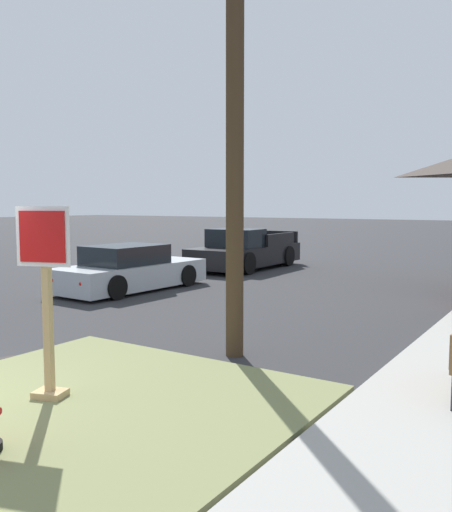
{
  "coord_description": "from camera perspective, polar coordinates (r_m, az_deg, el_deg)",
  "views": [
    {
      "loc": [
        6.55,
        -2.7,
        2.37
      ],
      "look_at": [
        1.55,
        4.98,
        1.49
      ],
      "focal_mm": 38.21,
      "sensor_mm": 36.0,
      "label": 1
    }
  ],
  "objects": [
    {
      "name": "manhole_cover",
      "position": [
        8.9,
        -21.22,
        -10.28
      ],
      "size": [
        0.7,
        0.7,
        0.02
      ],
      "primitive_type": "cylinder",
      "color": "black",
      "rests_on": "ground"
    },
    {
      "name": "utility_pole",
      "position": [
        8.73,
        0.95,
        22.66
      ],
      "size": [
        1.75,
        0.27,
        9.43
      ],
      "color": "#42301E",
      "rests_on": "ground"
    },
    {
      "name": "parked_sedan_silver",
      "position": [
        15.22,
        -10.01,
        -1.49
      ],
      "size": [
        2.04,
        4.52,
        1.25
      ],
      "color": "#ADB2B7",
      "rests_on": "ground"
    },
    {
      "name": "grass_corner_patch",
      "position": [
        6.74,
        -14.1,
        -14.91
      ],
      "size": [
        4.77,
        4.44,
        0.08
      ],
      "primitive_type": "cube",
      "color": "olive",
      "rests_on": "ground"
    },
    {
      "name": "pickup_truck_black",
      "position": [
        19.93,
        1.96,
        0.44
      ],
      "size": [
        2.22,
        5.13,
        1.48
      ],
      "color": "black",
      "rests_on": "ground"
    },
    {
      "name": "stop_sign",
      "position": [
        6.71,
        -18.25,
        -5.1
      ],
      "size": [
        0.66,
        0.38,
        2.26
      ],
      "color": "tan",
      "rests_on": "grass_corner_patch"
    }
  ]
}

